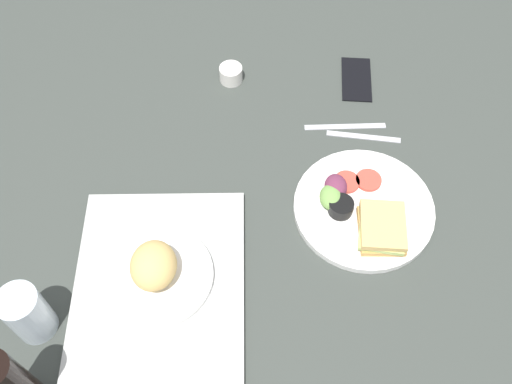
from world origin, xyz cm
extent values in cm
cube|color=#383D38|center=(0.00, 0.00, -1.50)|extent=(190.00, 150.00, 3.00)
cube|color=#B2B2AD|center=(-19.41, 21.81, 0.80)|extent=(45.48, 33.66, 1.60)
cylinder|color=white|center=(-16.28, 21.81, 2.30)|extent=(21.21, 21.21, 1.40)
ellipsoid|color=#DBB266|center=(-16.07, 22.31, 6.50)|extent=(10.27, 8.87, 7.01)
cylinder|color=white|center=(-0.35, -19.80, 0.80)|extent=(29.67, 29.67, 1.60)
cube|color=tan|center=(-6.28, -22.47, 2.30)|extent=(11.06, 9.07, 1.40)
cube|color=#B2C66B|center=(-6.28, -22.47, 3.50)|extent=(12.23, 10.56, 1.00)
cube|color=#DBB266|center=(-6.28, -22.47, 4.70)|extent=(11.58, 9.72, 1.40)
cylinder|color=#D14738|center=(6.33, -21.28, 2.00)|extent=(5.60, 5.60, 0.80)
cylinder|color=#D14738|center=(5.88, -16.53, 2.00)|extent=(5.60, 5.60, 0.80)
cylinder|color=black|center=(-1.09, -14.61, 3.10)|extent=(5.20, 5.20, 3.00)
cylinder|color=#EFEACC|center=(-1.09, -14.61, 4.20)|extent=(4.26, 4.26, 0.60)
ellipsoid|color=#729E4C|center=(1.13, -12.68, 3.40)|extent=(6.00, 4.80, 3.60)
ellipsoid|color=#6B2D47|center=(3.80, -13.86, 3.40)|extent=(6.00, 4.80, 3.60)
cylinder|color=silver|center=(-25.52, 44.09, 6.39)|extent=(7.54, 7.54, 12.77)
cylinder|color=silver|center=(37.64, 9.18, 2.00)|extent=(5.60, 5.60, 4.00)
cube|color=#B7B7BC|center=(19.65, -21.80, 0.25)|extent=(3.64, 17.04, 0.50)
cube|color=#B7B7BC|center=(22.65, -17.80, 0.25)|extent=(2.06, 19.04, 0.50)
cube|color=black|center=(37.60, -21.81, 0.40)|extent=(14.84, 8.12, 0.80)
camera|label=1|loc=(-63.20, 2.92, 105.95)|focal=40.71mm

